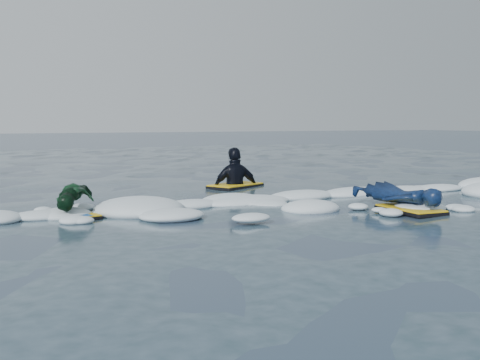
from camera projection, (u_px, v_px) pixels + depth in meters
name	position (u px, v px, depth m)	size (l,w,h in m)	color
ground	(301.00, 218.00, 7.85)	(120.00, 120.00, 0.00)	#162135
foam_band	(263.00, 208.00, 8.77)	(12.00, 3.10, 0.30)	white
prone_woman_unit	(400.00, 197.00, 8.45)	(0.68, 1.51, 0.38)	black
prone_child_unit	(75.00, 200.00, 8.02)	(0.89, 1.21, 0.42)	black
waiting_rider_unit	(235.00, 190.00, 11.31)	(1.23, 0.99, 1.62)	black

